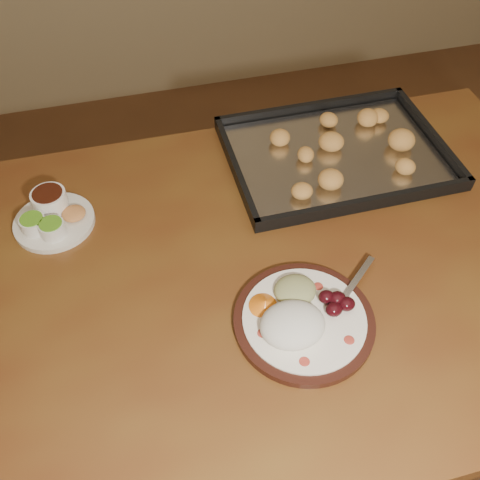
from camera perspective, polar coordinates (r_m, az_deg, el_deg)
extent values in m
plane|color=brown|center=(1.67, 10.26, -23.21)|extent=(4.00, 4.00, 0.00)
cube|color=brown|center=(1.05, 0.14, -3.91)|extent=(1.51, 0.91, 0.04)
cylinder|color=#4A3316|center=(1.78, 18.61, 2.81)|extent=(0.07, 0.07, 0.71)
cylinder|color=black|center=(0.97, 6.83, -8.59)|extent=(0.25, 0.25, 0.01)
cylinder|color=white|center=(0.96, 6.87, -8.32)|extent=(0.22, 0.22, 0.01)
ellipsoid|color=#B4372B|center=(0.91, 6.89, -12.75)|extent=(0.02, 0.02, 0.00)
ellipsoid|color=#B4372B|center=(0.95, 11.57, -10.41)|extent=(0.02, 0.02, 0.00)
ellipsoid|color=#B4372B|center=(1.00, 8.34, -4.90)|extent=(0.02, 0.02, 0.00)
ellipsoid|color=#B4372B|center=(0.93, 2.41, -9.90)|extent=(0.02, 0.02, 0.00)
ellipsoid|color=silver|center=(0.93, 5.62, -8.99)|extent=(0.14, 0.13, 0.05)
ellipsoid|color=#430913|center=(0.96, 9.99, -7.31)|extent=(0.03, 0.03, 0.02)
ellipsoid|color=#430913|center=(0.97, 10.32, -6.16)|extent=(0.03, 0.03, 0.02)
ellipsoid|color=#430913|center=(0.97, 9.20, -6.01)|extent=(0.03, 0.03, 0.02)
ellipsoid|color=#430913|center=(0.97, 11.31, -6.71)|extent=(0.03, 0.03, 0.02)
ellipsoid|color=tan|center=(0.98, 5.90, -5.35)|extent=(0.10, 0.09, 0.03)
cone|color=orange|center=(0.96, 2.66, -6.79)|extent=(0.08, 0.08, 0.02)
cube|color=silver|center=(1.02, 12.44, -3.98)|extent=(0.10, 0.09, 0.00)
cube|color=silver|center=(0.98, 10.76, -6.43)|extent=(0.04, 0.04, 0.00)
cylinder|color=silver|center=(0.97, 10.61, -7.52)|extent=(0.02, 0.02, 0.00)
cylinder|color=silver|center=(0.97, 10.32, -7.37)|extent=(0.02, 0.02, 0.00)
cylinder|color=silver|center=(0.97, 10.03, -7.22)|extent=(0.02, 0.02, 0.00)
cylinder|color=silver|center=(0.97, 9.74, -7.07)|extent=(0.02, 0.02, 0.00)
cylinder|color=silver|center=(1.17, -19.18, 1.83)|extent=(0.17, 0.17, 0.01)
cylinder|color=white|center=(1.15, -21.17, 1.59)|extent=(0.05, 0.05, 0.03)
cylinder|color=#549A1E|center=(1.14, -21.38, 2.11)|extent=(0.05, 0.05, 0.00)
cylinder|color=white|center=(1.13, -19.36, 1.12)|extent=(0.05, 0.05, 0.03)
cylinder|color=#549A1E|center=(1.12, -19.56, 1.65)|extent=(0.05, 0.05, 0.00)
cylinder|color=white|center=(1.18, -19.62, 3.98)|extent=(0.07, 0.07, 0.04)
cylinder|color=black|center=(1.17, -19.87, 4.69)|extent=(0.06, 0.06, 0.00)
ellipsoid|color=#C37D45|center=(1.16, -17.32, 2.74)|extent=(0.05, 0.05, 0.02)
cube|color=black|center=(1.28, 10.15, 8.81)|extent=(0.50, 0.36, 0.01)
cube|color=black|center=(1.40, 7.54, 13.88)|extent=(0.50, 0.01, 0.02)
cube|color=black|center=(1.16, 13.45, 3.90)|extent=(0.50, 0.01, 0.02)
cube|color=black|center=(1.38, 19.69, 10.61)|extent=(0.01, 0.36, 0.02)
cube|color=black|center=(1.21, -0.47, 7.65)|extent=(0.01, 0.36, 0.02)
cube|color=silver|center=(1.28, 10.19, 9.03)|extent=(0.46, 0.33, 0.00)
ellipsoid|color=gold|center=(1.29, 12.89, 10.13)|extent=(0.06, 0.05, 0.04)
ellipsoid|color=gold|center=(1.34, 14.10, 11.49)|extent=(0.07, 0.07, 0.04)
ellipsoid|color=gold|center=(1.35, 10.14, 12.62)|extent=(0.07, 0.07, 0.04)
ellipsoid|color=gold|center=(1.30, 8.43, 11.28)|extent=(0.06, 0.06, 0.04)
ellipsoid|color=gold|center=(1.29, 6.20, 11.28)|extent=(0.08, 0.08, 0.04)
ellipsoid|color=gold|center=(1.26, 7.58, 9.76)|extent=(0.07, 0.07, 0.04)
ellipsoid|color=gold|center=(1.21, 5.15, 8.30)|extent=(0.07, 0.07, 0.04)
ellipsoid|color=gold|center=(1.19, 9.32, 6.93)|extent=(0.08, 0.08, 0.04)
ellipsoid|color=gold|center=(1.22, 10.41, 7.89)|extent=(0.06, 0.06, 0.04)
ellipsoid|color=gold|center=(1.23, 13.74, 7.57)|extent=(0.07, 0.07, 0.04)
ellipsoid|color=gold|center=(1.27, 12.91, 9.41)|extent=(0.07, 0.07, 0.04)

